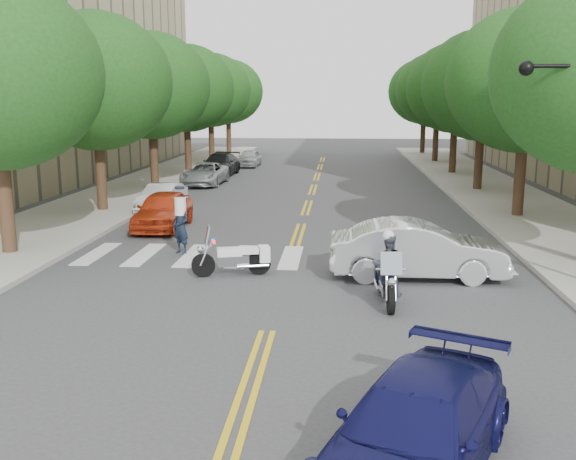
# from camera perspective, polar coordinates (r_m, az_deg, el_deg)

# --- Properties ---
(ground) EXTENTS (140.00, 140.00, 0.00)m
(ground) POSITION_cam_1_polar(r_m,az_deg,el_deg) (13.72, -1.85, -9.00)
(ground) COLOR #38383A
(ground) RESTS_ON ground
(sidewalk_left) EXTENTS (5.00, 60.00, 0.15)m
(sidewalk_left) POSITION_cam_1_polar(r_m,az_deg,el_deg) (36.77, -12.77, 3.81)
(sidewalk_left) COLOR #9E9991
(sidewalk_left) RESTS_ON ground
(sidewalk_right) EXTENTS (5.00, 60.00, 0.15)m
(sidewalk_right) POSITION_cam_1_polar(r_m,az_deg,el_deg) (35.99, 17.54, 3.40)
(sidewalk_right) COLOR #9E9991
(sidewalk_right) RESTS_ON ground
(tree_l_1) EXTENTS (6.40, 6.40, 8.45)m
(tree_l_1) POSITION_cam_1_polar(r_m,az_deg,el_deg) (28.69, -16.73, 12.51)
(tree_l_1) COLOR #382316
(tree_l_1) RESTS_ON ground
(tree_l_2) EXTENTS (6.40, 6.40, 8.45)m
(tree_l_2) POSITION_cam_1_polar(r_m,az_deg,el_deg) (36.27, -12.08, 12.42)
(tree_l_2) COLOR #382316
(tree_l_2) RESTS_ON ground
(tree_l_3) EXTENTS (6.40, 6.40, 8.45)m
(tree_l_3) POSITION_cam_1_polar(r_m,az_deg,el_deg) (44.00, -9.04, 12.32)
(tree_l_3) COLOR #382316
(tree_l_3) RESTS_ON ground
(tree_l_4) EXTENTS (6.40, 6.40, 8.45)m
(tree_l_4) POSITION_cam_1_polar(r_m,az_deg,el_deg) (51.81, -6.92, 12.23)
(tree_l_4) COLOR #382316
(tree_l_4) RESTS_ON ground
(tree_l_5) EXTENTS (6.40, 6.40, 8.45)m
(tree_l_5) POSITION_cam_1_polar(r_m,az_deg,el_deg) (59.67, -5.36, 12.15)
(tree_l_5) COLOR #382316
(tree_l_5) RESTS_ON ground
(tree_r_1) EXTENTS (6.40, 6.40, 8.45)m
(tree_r_1) POSITION_cam_1_polar(r_m,az_deg,el_deg) (27.76, 20.45, 12.33)
(tree_r_1) COLOR #382316
(tree_r_1) RESTS_ON ground
(tree_r_2) EXTENTS (6.40, 6.40, 8.45)m
(tree_r_2) POSITION_cam_1_polar(r_m,az_deg,el_deg) (35.54, 16.96, 12.21)
(tree_r_2) COLOR #382316
(tree_r_2) RESTS_ON ground
(tree_r_3) EXTENTS (6.40, 6.40, 8.45)m
(tree_r_3) POSITION_cam_1_polar(r_m,az_deg,el_deg) (43.40, 14.72, 12.10)
(tree_r_3) COLOR #382316
(tree_r_3) RESTS_ON ground
(tree_r_4) EXTENTS (6.40, 6.40, 8.45)m
(tree_r_4) POSITION_cam_1_polar(r_m,az_deg,el_deg) (51.30, 13.18, 12.02)
(tree_r_4) COLOR #382316
(tree_r_4) RESTS_ON ground
(tree_r_5) EXTENTS (6.40, 6.40, 8.45)m
(tree_r_5) POSITION_cam_1_polar(r_m,az_deg,el_deg) (59.23, 12.05, 11.96)
(tree_r_5) COLOR #382316
(tree_r_5) RESTS_ON ground
(motorcycle_police) EXTENTS (0.76, 2.21, 1.80)m
(motorcycle_police) POSITION_cam_1_polar(r_m,az_deg,el_deg) (15.57, 8.81, -3.55)
(motorcycle_police) COLOR black
(motorcycle_police) RESTS_ON ground
(motorcycle_parked) EXTENTS (2.18, 0.91, 1.43)m
(motorcycle_parked) POSITION_cam_1_polar(r_m,az_deg,el_deg) (17.89, -4.43, -2.48)
(motorcycle_parked) COLOR black
(motorcycle_parked) RESTS_ON ground
(officer_standing) EXTENTS (0.75, 0.69, 1.73)m
(officer_standing) POSITION_cam_1_polar(r_m,az_deg,el_deg) (20.57, -9.50, 0.28)
(officer_standing) COLOR black
(officer_standing) RESTS_ON ground
(convertible) EXTENTS (4.80, 1.74, 1.57)m
(convertible) POSITION_cam_1_polar(r_m,az_deg,el_deg) (17.86, 11.41, -1.74)
(convertible) COLOR silver
(convertible) RESTS_ON ground
(sedan_blue) EXTENTS (3.48, 4.79, 1.29)m
(sedan_blue) POSITION_cam_1_polar(r_m,az_deg,el_deg) (8.76, 11.25, -17.07)
(sedan_blue) COLOR #111147
(sedan_blue) RESTS_ON ground
(parked_car_a) EXTENTS (1.75, 4.21, 1.42)m
(parked_car_a) POSITION_cam_1_polar(r_m,az_deg,el_deg) (24.76, -11.05, 1.76)
(parked_car_a) COLOR red
(parked_car_a) RESTS_ON ground
(parked_car_b) EXTENTS (1.52, 3.72, 1.20)m
(parked_car_b) POSITION_cam_1_polar(r_m,az_deg,el_deg) (28.67, -11.14, 2.83)
(parked_car_b) COLOR silver
(parked_car_b) RESTS_ON ground
(parked_car_c) EXTENTS (2.24, 4.62, 1.27)m
(parked_car_c) POSITION_cam_1_polar(r_m,az_deg,el_deg) (37.33, -7.41, 4.97)
(parked_car_c) COLOR #9B9EA2
(parked_car_c) RESTS_ON ground
(parked_car_d) EXTENTS (2.22, 4.95, 1.41)m
(parked_car_d) POSITION_cam_1_polar(r_m,az_deg,el_deg) (41.92, -6.07, 5.81)
(parked_car_d) COLOR black
(parked_car_d) RESTS_ON ground
(parked_car_e) EXTENTS (1.55, 3.67, 1.24)m
(parked_car_e) POSITION_cam_1_polar(r_m,az_deg,el_deg) (47.43, -3.46, 6.40)
(parked_car_e) COLOR #A5A6AB
(parked_car_e) RESTS_ON ground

